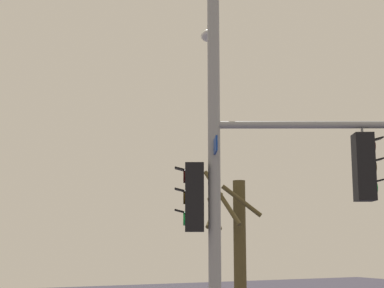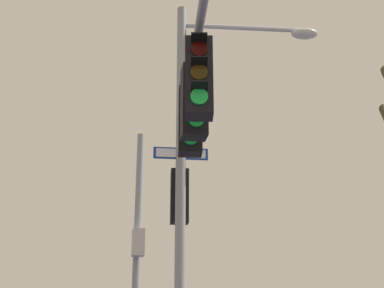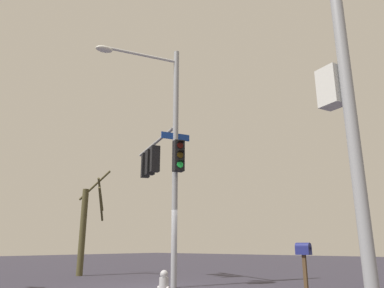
{
  "view_description": "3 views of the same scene",
  "coord_description": "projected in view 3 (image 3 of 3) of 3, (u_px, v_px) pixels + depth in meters",
  "views": [
    {
      "loc": [
        4.67,
        8.73,
        3.63
      ],
      "look_at": [
        0.16,
        -0.08,
        5.29
      ],
      "focal_mm": 55.0,
      "sensor_mm": 36.0,
      "label": 1
    },
    {
      "loc": [
        -8.49,
        5.53,
        1.68
      ],
      "look_at": [
        -0.47,
        0.51,
        5.18
      ],
      "focal_mm": 48.96,
      "sensor_mm": 36.0,
      "label": 2
    },
    {
      "loc": [
        8.52,
        -8.91,
        1.34
      ],
      "look_at": [
        0.35,
        1.03,
        4.92
      ],
      "focal_mm": 33.99,
      "sensor_mm": 36.0,
      "label": 3
    }
  ],
  "objects": [
    {
      "name": "mailbox",
      "position": [
        304.0,
        253.0,
        11.09
      ],
      "size": [
        0.45,
        0.27,
        1.41
      ],
      "rotation": [
        0.0,
        0.0,
        1.51
      ],
      "color": "#4C3823",
      "rests_on": "ground"
    },
    {
      "name": "fire_hydrant",
      "position": [
        164.0,
        286.0,
        9.08
      ],
      "size": [
        0.38,
        0.24,
        0.73
      ],
      "color": "#B2B2B7",
      "rests_on": "ground"
    },
    {
      "name": "bare_tree_behind_pole",
      "position": [
        85.0,
        225.0,
        16.98
      ],
      "size": [
        2.23,
        1.26,
        4.95
      ],
      "color": "#474126",
      "rests_on": "ground"
    },
    {
      "name": "main_signal_pole_assembly",
      "position": [
        160.0,
        152.0,
        14.22
      ],
      "size": [
        4.92,
        5.06,
        8.57
      ],
      "rotation": [
        0.0,
        0.0,
        2.66
      ],
      "color": "gray",
      "rests_on": "ground"
    },
    {
      "name": "secondary_pole_assembly",
      "position": [
        344.0,
        95.0,
        7.17
      ],
      "size": [
        0.74,
        0.53,
        8.24
      ],
      "rotation": [
        0.0,
        0.0,
        2.77
      ],
      "color": "gray",
      "rests_on": "ground"
    }
  ]
}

